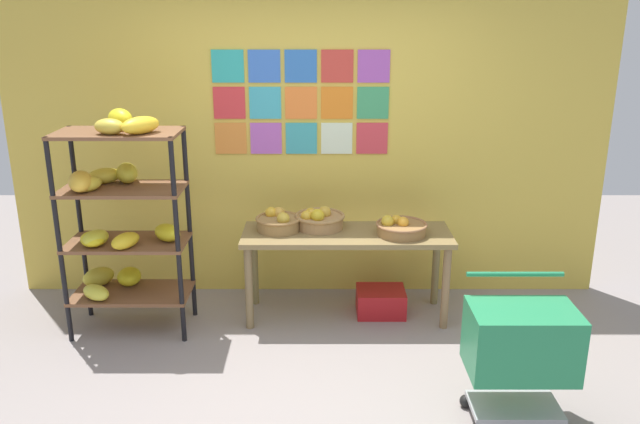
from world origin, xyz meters
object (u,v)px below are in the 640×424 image
object	(u,v)px
banana_shelf_unit	(117,211)
shopping_cart	(519,345)
fruit_basket_back_left	(317,219)
produce_crate_under_table	(379,301)
display_table	(345,244)
fruit_basket_right	(399,227)
fruit_basket_left	(277,222)

from	to	relation	value
banana_shelf_unit	shopping_cart	xyz separation A→B (m)	(2.62, -1.18, -0.44)
banana_shelf_unit	fruit_basket_back_left	size ratio (longest dim) A/B	4.23
produce_crate_under_table	shopping_cart	size ratio (longest dim) A/B	0.44
display_table	fruit_basket_back_left	xyz separation A→B (m)	(-0.22, 0.11, 0.17)
fruit_basket_right	fruit_basket_left	bearing A→B (deg)	173.63
fruit_basket_back_left	produce_crate_under_table	size ratio (longest dim) A/B	1.03
display_table	shopping_cart	world-z (taller)	shopping_cart
banana_shelf_unit	fruit_basket_back_left	bearing A→B (deg)	12.65
fruit_basket_right	fruit_basket_back_left	bearing A→B (deg)	166.28
fruit_basket_right	fruit_basket_left	size ratio (longest dim) A/B	1.10
fruit_basket_left	shopping_cart	bearing A→B (deg)	-44.66
produce_crate_under_table	fruit_basket_left	bearing A→B (deg)	177.65
fruit_basket_right	display_table	bearing A→B (deg)	174.07
fruit_basket_right	fruit_basket_left	world-z (taller)	fruit_basket_left
fruit_basket_right	fruit_basket_left	xyz separation A→B (m)	(-0.94, 0.10, 0.01)
fruit_basket_left	fruit_basket_back_left	bearing A→B (deg)	8.67
shopping_cart	fruit_basket_left	bearing A→B (deg)	127.17
banana_shelf_unit	display_table	world-z (taller)	banana_shelf_unit
display_table	banana_shelf_unit	bearing A→B (deg)	-172.61
fruit_basket_left	shopping_cart	xyz separation A→B (m)	(1.48, -1.46, -0.26)
banana_shelf_unit	fruit_basket_left	world-z (taller)	banana_shelf_unit
fruit_basket_back_left	shopping_cart	size ratio (longest dim) A/B	0.46
fruit_basket_left	fruit_basket_right	bearing A→B (deg)	-6.37
display_table	shopping_cart	size ratio (longest dim) A/B	1.86
banana_shelf_unit	fruit_basket_left	size ratio (longest dim) A/B	4.67
fruit_basket_right	shopping_cart	size ratio (longest dim) A/B	0.46
fruit_basket_back_left	fruit_basket_left	world-z (taller)	fruit_basket_back_left
fruit_basket_right	shopping_cart	bearing A→B (deg)	-68.38
fruit_basket_left	shopping_cart	size ratio (longest dim) A/B	0.41
produce_crate_under_table	shopping_cart	distance (m)	1.62
fruit_basket_back_left	fruit_basket_right	bearing A→B (deg)	-13.72
fruit_basket_back_left	shopping_cart	world-z (taller)	fruit_basket_back_left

